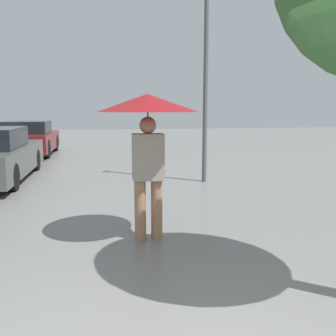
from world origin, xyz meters
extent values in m
cylinder|color=#9E7051|center=(0.00, 3.11, 0.40)|extent=(0.15, 0.15, 0.81)
cylinder|color=#9E7051|center=(0.22, 3.11, 0.40)|extent=(0.15, 0.15, 0.81)
cube|color=gray|center=(0.11, 3.11, 1.11)|extent=(0.40, 0.24, 0.61)
sphere|color=#9E7051|center=(0.11, 3.11, 1.53)|extent=(0.22, 0.22, 0.22)
cylinder|color=#515456|center=(0.11, 3.11, 1.37)|extent=(0.02, 0.02, 0.64)
cone|color=maroon|center=(0.11, 3.11, 1.81)|extent=(1.30, 1.30, 0.23)
cylinder|color=black|center=(-2.39, 9.29, 0.30)|extent=(0.18, 0.59, 0.59)
cylinder|color=black|center=(-2.39, 6.54, 0.30)|extent=(0.18, 0.59, 0.59)
cube|color=maroon|center=(-3.24, 13.03, 0.50)|extent=(1.77, 3.82, 0.64)
cube|color=black|center=(-3.24, 12.84, 1.05)|extent=(1.50, 1.72, 0.45)
cylinder|color=black|center=(-4.04, 14.22, 0.34)|extent=(0.18, 0.67, 0.67)
cylinder|color=black|center=(-2.45, 14.22, 0.34)|extent=(0.18, 0.67, 0.67)
cylinder|color=black|center=(-2.45, 11.85, 0.34)|extent=(0.18, 0.67, 0.67)
cylinder|color=#515456|center=(1.90, 6.88, 2.30)|extent=(0.11, 0.11, 4.61)
camera|label=1|loc=(-0.44, -1.70, 1.74)|focal=40.00mm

